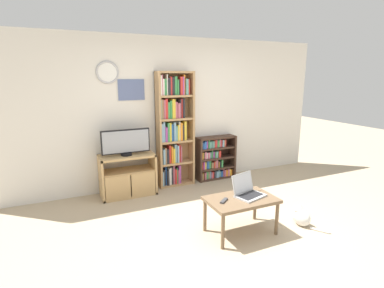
{
  "coord_description": "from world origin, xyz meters",
  "views": [
    {
      "loc": [
        -1.9,
        -2.91,
        1.96
      ],
      "look_at": [
        -0.06,
        1.13,
        0.93
      ],
      "focal_mm": 28.0,
      "sensor_mm": 36.0,
      "label": 1
    }
  ],
  "objects_px": {
    "coffee_table": "(241,202)",
    "laptop": "(247,190)",
    "tv_stand": "(128,175)",
    "bookshelf_short": "(214,159)",
    "bookshelf_tall": "(173,129)",
    "television": "(126,142)",
    "remote_near_laptop": "(224,201)",
    "cat": "(301,217)"
  },
  "relations": [
    {
      "from": "television",
      "to": "coffee_table",
      "type": "xyz_separation_m",
      "value": [
        1.02,
        -1.8,
        -0.49
      ]
    },
    {
      "from": "bookshelf_short",
      "to": "cat",
      "type": "height_order",
      "value": "bookshelf_short"
    },
    {
      "from": "television",
      "to": "laptop",
      "type": "relative_size",
      "value": 1.82
    },
    {
      "from": "tv_stand",
      "to": "laptop",
      "type": "distance_m",
      "value": 2.1
    },
    {
      "from": "bookshelf_tall",
      "to": "bookshelf_short",
      "type": "distance_m",
      "value": 1.04
    },
    {
      "from": "cat",
      "to": "coffee_table",
      "type": "bearing_deg",
      "value": 155.13
    },
    {
      "from": "tv_stand",
      "to": "bookshelf_tall",
      "type": "height_order",
      "value": "bookshelf_tall"
    },
    {
      "from": "remote_near_laptop",
      "to": "laptop",
      "type": "bearing_deg",
      "value": -121.47
    },
    {
      "from": "laptop",
      "to": "cat",
      "type": "bearing_deg",
      "value": -32.93
    },
    {
      "from": "laptop",
      "to": "cat",
      "type": "height_order",
      "value": "laptop"
    },
    {
      "from": "bookshelf_tall",
      "to": "remote_near_laptop",
      "type": "xyz_separation_m",
      "value": [
        -0.1,
        -1.95,
        -0.56
      ]
    },
    {
      "from": "tv_stand",
      "to": "cat",
      "type": "xyz_separation_m",
      "value": [
        1.85,
        -1.99,
        -0.23
      ]
    },
    {
      "from": "coffee_table",
      "to": "laptop",
      "type": "bearing_deg",
      "value": 21.1
    },
    {
      "from": "television",
      "to": "bookshelf_tall",
      "type": "distance_m",
      "value": 0.89
    },
    {
      "from": "television",
      "to": "bookshelf_tall",
      "type": "bearing_deg",
      "value": 9.53
    },
    {
      "from": "bookshelf_tall",
      "to": "bookshelf_short",
      "type": "height_order",
      "value": "bookshelf_tall"
    },
    {
      "from": "cat",
      "to": "television",
      "type": "bearing_deg",
      "value": 120.25
    },
    {
      "from": "coffee_table",
      "to": "bookshelf_tall",
      "type": "bearing_deg",
      "value": 94.28
    },
    {
      "from": "laptop",
      "to": "coffee_table",
      "type": "bearing_deg",
      "value": -174.81
    },
    {
      "from": "television",
      "to": "bookshelf_short",
      "type": "bearing_deg",
      "value": 4.8
    },
    {
      "from": "bookshelf_short",
      "to": "laptop",
      "type": "distance_m",
      "value": 1.99
    },
    {
      "from": "tv_stand",
      "to": "bookshelf_short",
      "type": "height_order",
      "value": "bookshelf_short"
    },
    {
      "from": "bookshelf_short",
      "to": "cat",
      "type": "bearing_deg",
      "value": -85.41
    },
    {
      "from": "television",
      "to": "bookshelf_short",
      "type": "xyz_separation_m",
      "value": [
        1.69,
        0.14,
        -0.51
      ]
    },
    {
      "from": "tv_stand",
      "to": "cat",
      "type": "bearing_deg",
      "value": -47.11
    },
    {
      "from": "coffee_table",
      "to": "cat",
      "type": "relative_size",
      "value": 1.88
    },
    {
      "from": "laptop",
      "to": "remote_near_laptop",
      "type": "xyz_separation_m",
      "value": [
        -0.36,
        -0.04,
        -0.06
      ]
    },
    {
      "from": "tv_stand",
      "to": "bookshelf_tall",
      "type": "relative_size",
      "value": 0.44
    },
    {
      "from": "bookshelf_tall",
      "to": "cat",
      "type": "bearing_deg",
      "value": -65.02
    },
    {
      "from": "tv_stand",
      "to": "remote_near_laptop",
      "type": "distance_m",
      "value": 1.97
    },
    {
      "from": "tv_stand",
      "to": "remote_near_laptop",
      "type": "xyz_separation_m",
      "value": [
        0.76,
        -1.81,
        0.13
      ]
    },
    {
      "from": "tv_stand",
      "to": "bookshelf_short",
      "type": "relative_size",
      "value": 1.08
    },
    {
      "from": "bookshelf_short",
      "to": "remote_near_laptop",
      "type": "xyz_separation_m",
      "value": [
        -0.92,
        -1.94,
        0.08
      ]
    },
    {
      "from": "television",
      "to": "coffee_table",
      "type": "height_order",
      "value": "television"
    },
    {
      "from": "bookshelf_tall",
      "to": "laptop",
      "type": "distance_m",
      "value": 1.99
    },
    {
      "from": "television",
      "to": "bookshelf_tall",
      "type": "relative_size",
      "value": 0.38
    },
    {
      "from": "bookshelf_short",
      "to": "remote_near_laptop",
      "type": "distance_m",
      "value": 2.15
    },
    {
      "from": "laptop",
      "to": "remote_near_laptop",
      "type": "height_order",
      "value": "laptop"
    },
    {
      "from": "remote_near_laptop",
      "to": "cat",
      "type": "relative_size",
      "value": 0.34
    },
    {
      "from": "tv_stand",
      "to": "coffee_table",
      "type": "distance_m",
      "value": 2.08
    },
    {
      "from": "bookshelf_tall",
      "to": "bookshelf_short",
      "type": "relative_size",
      "value": 2.45
    },
    {
      "from": "television",
      "to": "laptop",
      "type": "xyz_separation_m",
      "value": [
        1.13,
        -1.76,
        -0.37
      ]
    }
  ]
}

